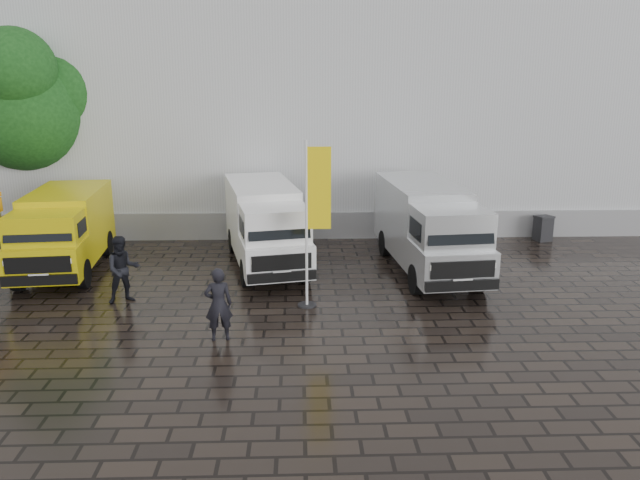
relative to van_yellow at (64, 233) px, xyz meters
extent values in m
plane|color=black|center=(7.80, -4.32, -1.21)|extent=(120.00, 120.00, 0.00)
cube|color=silver|center=(9.80, 11.68, 4.79)|extent=(44.00, 16.00, 12.00)
cube|color=gray|center=(9.80, 3.63, -0.71)|extent=(44.00, 0.15, 1.00)
cylinder|color=silver|center=(-1.49, -0.79, 0.04)|extent=(0.10, 0.10, 2.50)
cylinder|color=black|center=(7.45, -3.21, -1.19)|extent=(0.50, 0.50, 0.04)
cylinder|color=white|center=(7.45, -3.21, 0.99)|extent=(0.07, 0.07, 4.41)
cube|color=yellow|center=(7.78, -3.21, 1.96)|extent=(0.60, 0.03, 2.12)
cylinder|color=black|center=(-2.47, 4.07, 0.75)|extent=(0.55, 0.55, 3.93)
sphere|color=#133E13|center=(-2.47, 4.07, 3.51)|extent=(4.33, 4.33, 4.33)
sphere|color=#133E13|center=(-3.07, 4.97, 5.28)|extent=(2.55, 2.55, 2.55)
cube|color=black|center=(16.20, 3.07, -0.75)|extent=(0.69, 0.69, 0.93)
imported|color=black|center=(5.39, -5.31, -0.34)|extent=(0.70, 0.52, 1.75)
imported|color=black|center=(2.53, -2.76, -0.30)|extent=(1.09, 0.99, 1.84)
camera|label=1|loc=(7.28, -18.80, 4.88)|focal=35.00mm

